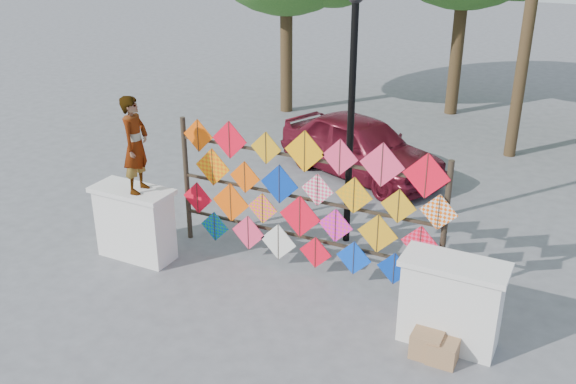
% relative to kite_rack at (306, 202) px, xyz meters
% --- Properties ---
extents(ground, '(80.00, 80.00, 0.00)m').
position_rel_kite_rack_xyz_m(ground, '(-0.07, -0.73, -1.23)').
color(ground, slate).
rests_on(ground, ground).
extents(parapet_left, '(1.40, 0.65, 1.28)m').
position_rel_kite_rack_xyz_m(parapet_left, '(-2.77, -0.93, -0.58)').
color(parapet_left, silver).
rests_on(parapet_left, ground).
extents(parapet_right, '(1.40, 0.65, 1.28)m').
position_rel_kite_rack_xyz_m(parapet_right, '(2.63, -0.93, -0.58)').
color(parapet_right, silver).
rests_on(parapet_right, ground).
extents(kite_rack, '(4.94, 0.24, 2.43)m').
position_rel_kite_rack_xyz_m(kite_rack, '(0.00, 0.00, 0.00)').
color(kite_rack, '#2E2419').
rests_on(kite_rack, ground).
extents(vendor_woman, '(0.49, 0.65, 1.60)m').
position_rel_kite_rack_xyz_m(vendor_woman, '(-2.59, -0.93, 0.85)').
color(vendor_woman, '#99999E').
rests_on(vendor_woman, parapet_left).
extents(sedan, '(4.37, 3.01, 1.38)m').
position_rel_kite_rack_xyz_m(sedan, '(-0.71, 4.38, -0.54)').
color(sedan, maroon).
rests_on(sedan, ground).
extents(lamppost, '(0.28, 0.28, 4.46)m').
position_rel_kite_rack_xyz_m(lamppost, '(0.23, 1.27, 1.46)').
color(lamppost, black).
rests_on(lamppost, ground).
extents(cardboard_box_near, '(0.40, 0.36, 0.36)m').
position_rel_kite_rack_xyz_m(cardboard_box_near, '(2.45, -1.35, -1.06)').
color(cardboard_box_near, '#9B744B').
rests_on(cardboard_box_near, ground).
extents(cardboard_box_far, '(0.38, 0.35, 0.32)m').
position_rel_kite_rack_xyz_m(cardboard_box_far, '(2.68, -1.38, -1.08)').
color(cardboard_box_far, '#9B744B').
rests_on(cardboard_box_far, ground).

